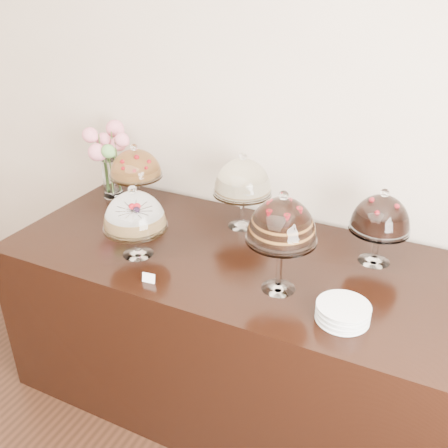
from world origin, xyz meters
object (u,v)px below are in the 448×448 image
at_px(cake_stand_fruit_tart, 135,166).
at_px(plate_stack, 343,313).
at_px(cake_stand_choco_layer, 282,224).
at_px(cake_stand_cheesecake, 243,180).
at_px(cake_stand_sugar_sponge, 135,214).
at_px(cake_stand_dark_choco, 381,216).
at_px(display_counter, 228,325).
at_px(flower_vase, 109,154).

relative_size(cake_stand_fruit_tart, plate_stack, 1.77).
height_order(cake_stand_choco_layer, cake_stand_cheesecake, cake_stand_choco_layer).
height_order(cake_stand_sugar_sponge, cake_stand_choco_layer, cake_stand_choco_layer).
bearing_deg(cake_stand_dark_choco, cake_stand_sugar_sponge, -157.29).
bearing_deg(cake_stand_sugar_sponge, cake_stand_cheesecake, 55.94).
height_order(display_counter, flower_vase, flower_vase).
bearing_deg(cake_stand_sugar_sponge, flower_vase, 136.36).
distance_m(cake_stand_fruit_tart, flower_vase, 0.21).
relative_size(cake_stand_dark_choco, flower_vase, 0.85).
relative_size(display_counter, cake_stand_choco_layer, 4.74).
bearing_deg(cake_stand_choco_layer, plate_stack, -17.68).
bearing_deg(cake_stand_cheesecake, plate_stack, -39.31).
bearing_deg(cake_stand_fruit_tart, cake_stand_sugar_sponge, -55.48).
bearing_deg(cake_stand_fruit_tart, cake_stand_cheesecake, 0.40).
xyz_separation_m(display_counter, cake_stand_fruit_tart, (-0.73, 0.28, 0.68)).
height_order(cake_stand_choco_layer, flower_vase, cake_stand_choco_layer).
bearing_deg(cake_stand_cheesecake, display_counter, -78.65).
bearing_deg(display_counter, cake_stand_dark_choco, 19.46).
bearing_deg(cake_stand_dark_choco, cake_stand_cheesecake, 175.66).
distance_m(cake_stand_dark_choco, plate_stack, 0.55).
bearing_deg(plate_stack, flower_vase, 159.46).
distance_m(cake_stand_sugar_sponge, cake_stand_fruit_tart, 0.59).
bearing_deg(plate_stack, display_counter, 156.23).
bearing_deg(cake_stand_dark_choco, display_counter, -160.54).
relative_size(cake_stand_cheesecake, plate_stack, 2.01).
bearing_deg(cake_stand_dark_choco, plate_stack, -92.74).
relative_size(cake_stand_choco_layer, cake_stand_fruit_tart, 1.27).
relative_size(cake_stand_sugar_sponge, cake_stand_dark_choco, 0.97).
bearing_deg(cake_stand_sugar_sponge, cake_stand_dark_choco, 22.71).
height_order(cake_stand_fruit_tart, flower_vase, flower_vase).
distance_m(cake_stand_choco_layer, cake_stand_fruit_tart, 1.16).
xyz_separation_m(cake_stand_cheesecake, cake_stand_dark_choco, (0.72, -0.05, -0.03)).
bearing_deg(plate_stack, cake_stand_dark_choco, 87.26).
relative_size(cake_stand_cheesecake, cake_stand_fruit_tart, 1.14).
bearing_deg(cake_stand_cheesecake, cake_stand_choco_layer, -50.55).
relative_size(cake_stand_sugar_sponge, cake_stand_choco_layer, 0.78).
bearing_deg(flower_vase, cake_stand_choco_layer, -21.22).
bearing_deg(cake_stand_fruit_tart, cake_stand_choco_layer, -23.72).
relative_size(cake_stand_choco_layer, cake_stand_dark_choco, 1.24).
bearing_deg(cake_stand_sugar_sponge, cake_stand_choco_layer, 2.00).
height_order(cake_stand_choco_layer, plate_stack, cake_stand_choco_layer).
relative_size(cake_stand_sugar_sponge, plate_stack, 1.75).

